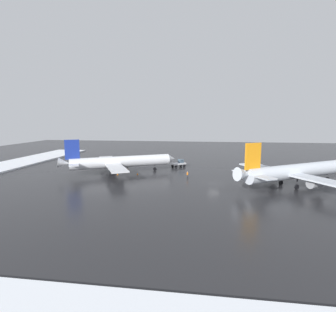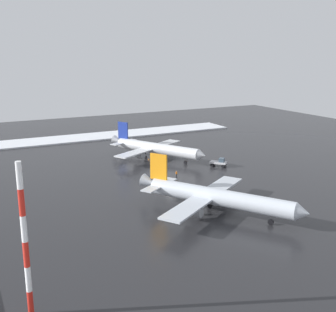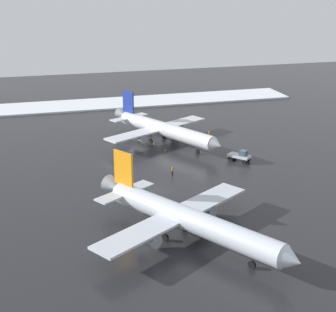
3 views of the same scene
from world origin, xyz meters
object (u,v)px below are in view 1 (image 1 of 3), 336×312
(airplane_distant_tail, at_px, (296,171))
(traffic_cone_mid_line, at_px, (118,174))
(pushback_tug, at_px, (179,163))
(traffic_cone_near_nose, at_px, (110,171))
(airplane_parked_starboard, at_px, (119,162))
(ground_crew_mid_apron, at_px, (187,174))
(traffic_cone_wingtip_side, at_px, (138,174))
(ground_crew_beside_wing, at_px, (128,163))

(airplane_distant_tail, height_order, traffic_cone_mid_line, airplane_distant_tail)
(pushback_tug, distance_m, traffic_cone_near_nose, 22.13)
(airplane_parked_starboard, height_order, traffic_cone_mid_line, airplane_parked_starboard)
(airplane_parked_starboard, xyz_separation_m, traffic_cone_mid_line, (0.30, -2.28, -3.04))
(airplane_distant_tail, xyz_separation_m, ground_crew_mid_apron, (-25.39, 4.98, -2.52))
(traffic_cone_mid_line, height_order, traffic_cone_wingtip_side, same)
(pushback_tug, height_order, ground_crew_beside_wing, pushback_tug)
(pushback_tug, height_order, traffic_cone_mid_line, pushback_tug)
(ground_crew_mid_apron, xyz_separation_m, traffic_cone_mid_line, (-19.56, 1.14, -0.70))
(airplane_distant_tail, height_order, traffic_cone_near_nose, airplane_distant_tail)
(pushback_tug, relative_size, traffic_cone_mid_line, 8.97)
(pushback_tug, distance_m, traffic_cone_wingtip_side, 16.96)
(traffic_cone_mid_line, xyz_separation_m, traffic_cone_wingtip_side, (5.39, 1.16, 0.00))
(ground_crew_mid_apron, distance_m, traffic_cone_mid_line, 19.60)
(traffic_cone_near_nose, bearing_deg, ground_crew_mid_apron, -12.20)
(ground_crew_beside_wing, distance_m, traffic_cone_wingtip_side, 14.17)
(ground_crew_beside_wing, xyz_separation_m, traffic_cone_wingtip_side, (6.58, -12.53, -0.70))
(ground_crew_beside_wing, xyz_separation_m, traffic_cone_near_nose, (-2.35, -9.84, -0.70))
(airplane_parked_starboard, distance_m, pushback_tug, 20.34)
(traffic_cone_wingtip_side, bearing_deg, airplane_distant_tail, -10.44)
(traffic_cone_near_nose, bearing_deg, airplane_distant_tail, -11.63)
(ground_crew_beside_wing, bearing_deg, traffic_cone_wingtip_side, -2.79)
(traffic_cone_near_nose, distance_m, traffic_cone_mid_line, 5.24)
(pushback_tug, xyz_separation_m, ground_crew_beside_wing, (-17.04, -0.79, -0.31))
(airplane_distant_tail, relative_size, ground_crew_beside_wing, 18.46)
(airplane_parked_starboard, bearing_deg, airplane_distant_tail, -38.93)
(airplane_parked_starboard, relative_size, ground_crew_mid_apron, 18.11)
(ground_crew_beside_wing, distance_m, traffic_cone_near_nose, 10.14)
(airplane_distant_tail, relative_size, pushback_tug, 6.40)
(pushback_tug, bearing_deg, traffic_cone_near_nose, 168.40)
(pushback_tug, height_order, traffic_cone_near_nose, pushback_tug)
(pushback_tug, xyz_separation_m, ground_crew_mid_apron, (3.72, -15.62, -0.31))
(ground_crew_beside_wing, xyz_separation_m, traffic_cone_mid_line, (1.19, -13.69, -0.70))
(airplane_parked_starboard, bearing_deg, ground_crew_beside_wing, 66.04)
(airplane_distant_tail, distance_m, pushback_tug, 35.73)
(pushback_tug, xyz_separation_m, traffic_cone_mid_line, (-15.84, -14.48, -1.01))
(ground_crew_beside_wing, relative_size, traffic_cone_wingtip_side, 3.11)
(ground_crew_mid_apron, xyz_separation_m, traffic_cone_near_nose, (-23.11, 5.00, -0.70))
(airplane_distant_tail, bearing_deg, traffic_cone_wingtip_side, 137.11)
(ground_crew_beside_wing, height_order, traffic_cone_mid_line, ground_crew_beside_wing)
(airplane_distant_tail, height_order, traffic_cone_wingtip_side, airplane_distant_tail)
(airplane_distant_tail, relative_size, traffic_cone_mid_line, 57.38)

